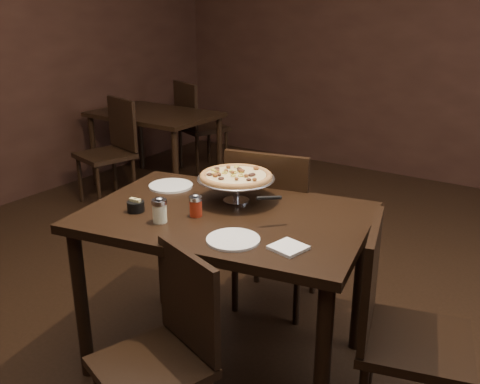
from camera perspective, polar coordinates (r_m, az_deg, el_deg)
The scene contains 16 objects.
room at distance 2.41m, azimuth 1.47°, elevation 11.23°, with size 6.04×7.04×2.84m.
dining_table at distance 2.55m, azimuth -1.56°, elevation -4.51°, with size 1.45×1.10×0.82m.
background_table at distance 5.31m, azimuth -9.08°, elevation 7.34°, with size 1.18×0.79×0.74m.
pizza_stand at distance 2.61m, azimuth -0.43°, elevation 1.67°, with size 0.38×0.38×0.16m.
parmesan_shaker at distance 2.42m, azimuth -8.58°, elevation -1.93°, with size 0.07×0.07×0.12m.
pepper_flake_shaker at distance 2.46m, azimuth -4.74°, elevation -1.46°, with size 0.06×0.06×0.11m.
packet_caddy at distance 2.57m, azimuth -11.06°, elevation -1.47°, with size 0.08×0.08×0.06m.
napkin_stack at distance 2.16m, azimuth 5.18°, elevation -5.92°, with size 0.13×0.13×0.01m, color white.
plate_left at distance 2.88m, azimuth -7.39°, elevation 0.67°, with size 0.23×0.23×0.01m, color white.
plate_near at distance 2.22m, azimuth -0.74°, elevation -5.10°, with size 0.22×0.22×0.01m, color white.
serving_spatula at distance 2.34m, azimuth 3.11°, elevation -0.68°, with size 0.14×0.14×0.02m.
chair_far at distance 3.08m, azimuth 3.49°, elevation -3.47°, with size 0.56×0.56×1.00m.
chair_near at distance 2.21m, azimuth -7.94°, elevation -16.20°, with size 0.51×0.51×0.85m.
chair_side at distance 2.33m, azimuth 16.48°, elevation -13.52°, with size 0.54×0.54×0.94m.
bg_chair_far at distance 5.78m, azimuth -4.66°, elevation 7.35°, with size 0.58×0.58×0.96m.
bg_chair_near at distance 4.98m, azimuth -13.52°, elevation 4.68°, with size 0.53×0.53×0.94m.
Camera 1 is at (1.34, -1.99, 1.76)m, focal length 40.00 mm.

